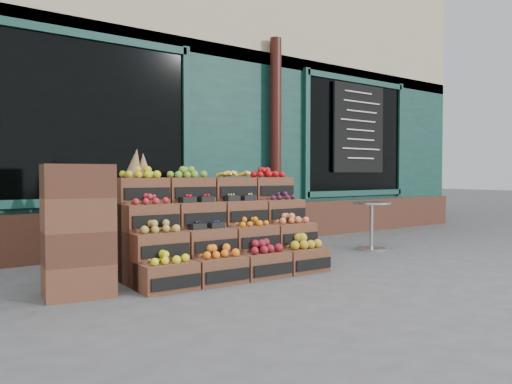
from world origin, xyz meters
TOP-DOWN VIEW (x-y plane):
  - ground at (0.00, 0.00)m, footprint 60.00×60.00m
  - shop_facade at (0.00, 5.11)m, footprint 12.00×6.24m
  - crate_display at (-0.90, 0.43)m, footprint 2.16×1.12m
  - spare_crates at (-2.44, 0.28)m, footprint 0.62×0.47m
  - bistro_table at (1.72, 0.55)m, footprint 0.54×0.54m
  - shopkeeper at (-1.48, 2.76)m, footprint 0.74×0.50m

SIDE VIEW (x-z plane):
  - ground at x=0.00m, z-range 0.00..0.00m
  - crate_display at x=-0.90m, z-range -0.25..1.07m
  - bistro_table at x=1.72m, z-range 0.08..0.76m
  - spare_crates at x=-2.44m, z-range 0.00..1.15m
  - shopkeeper at x=-1.48m, z-range 0.00..2.00m
  - shop_facade at x=0.00m, z-range 0.00..4.80m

